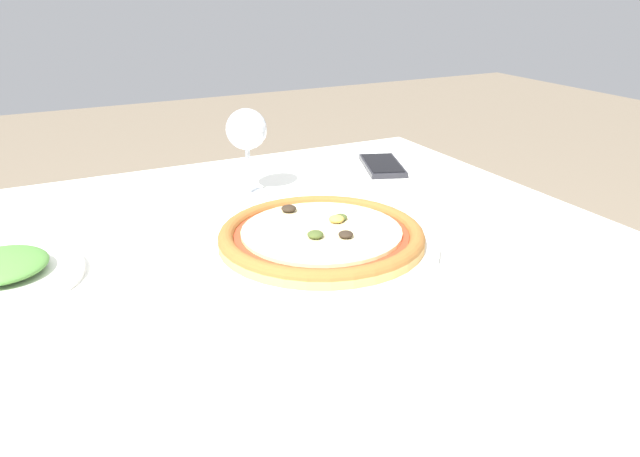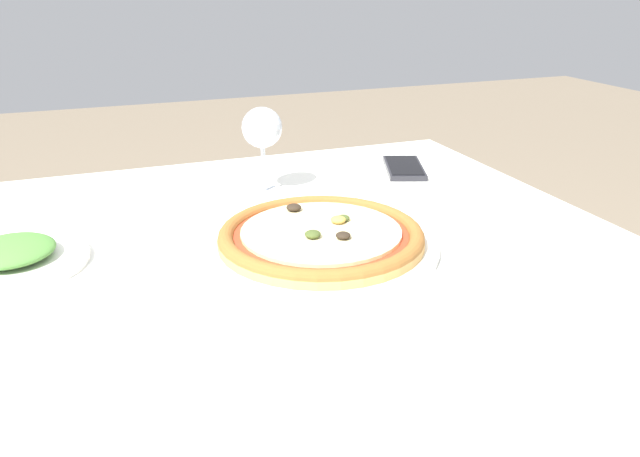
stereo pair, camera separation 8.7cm
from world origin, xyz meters
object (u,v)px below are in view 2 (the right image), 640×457
object	(u,v)px
side_plate	(12,257)
dining_table	(223,323)
cell_phone	(404,168)
pizza_plate	(320,237)
wine_glass_far_left	(262,131)

from	to	relation	value
side_plate	dining_table	bearing A→B (deg)	-20.38
cell_phone	pizza_plate	bearing A→B (deg)	-134.47
dining_table	side_plate	xyz separation A→B (m)	(-0.26, 0.10, 0.10)
wine_glass_far_left	cell_phone	bearing A→B (deg)	6.39
dining_table	side_plate	world-z (taller)	side_plate
pizza_plate	cell_phone	world-z (taller)	pizza_plate
pizza_plate	wine_glass_far_left	bearing A→B (deg)	91.77
pizza_plate	dining_table	bearing A→B (deg)	-178.19
dining_table	wine_glass_far_left	xyz separation A→B (m)	(0.14, 0.26, 0.20)
dining_table	side_plate	size ratio (longest dim) A/B	6.20
dining_table	pizza_plate	bearing A→B (deg)	1.81
wine_glass_far_left	cell_phone	world-z (taller)	wine_glass_far_left
dining_table	wine_glass_far_left	distance (m)	0.36
wine_glass_far_left	side_plate	distance (m)	0.44
dining_table	cell_phone	size ratio (longest dim) A/B	7.57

